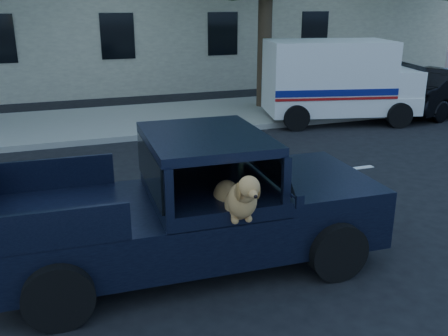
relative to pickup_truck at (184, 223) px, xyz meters
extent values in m
plane|color=black|center=(0.14, -0.74, -0.60)|extent=(120.00, 120.00, 0.00)
cube|color=gray|center=(0.14, 8.46, -0.53)|extent=(60.00, 4.00, 0.15)
cylinder|color=#332619|center=(5.14, 8.86, 1.60)|extent=(0.44, 0.44, 4.40)
cube|color=black|center=(0.08, 0.02, 0.00)|extent=(5.06, 2.12, 0.63)
cube|color=black|center=(1.86, -0.05, 0.39)|extent=(1.52, 1.98, 0.15)
cube|color=black|center=(0.32, 0.01, 1.12)|extent=(1.56, 1.90, 0.12)
cube|color=black|center=(1.10, -0.02, 0.79)|extent=(0.31, 1.66, 0.54)
cube|color=black|center=(0.50, -0.43, 0.18)|extent=(0.55, 0.55, 0.36)
cube|color=black|center=(1.04, -1.22, 0.62)|extent=(0.10, 0.05, 0.15)
cube|color=silver|center=(6.57, 6.63, -0.04)|extent=(4.60, 2.86, 0.51)
cube|color=silver|center=(6.18, 6.73, 0.97)|extent=(3.81, 2.67, 1.52)
cube|color=silver|center=(8.21, 6.25, 0.57)|extent=(1.32, 2.04, 0.71)
cube|color=navy|center=(5.95, 5.78, 0.41)|extent=(3.37, 0.81, 0.18)
cube|color=#9E0F0F|center=(5.95, 5.78, 0.25)|extent=(3.37, 0.81, 0.07)
camera|label=1|loc=(-1.55, -5.84, 2.78)|focal=40.00mm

